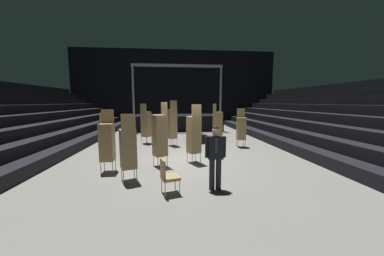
{
  "coord_description": "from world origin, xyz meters",
  "views": [
    {
      "loc": [
        -0.52,
        -8.23,
        2.39
      ],
      "look_at": [
        0.26,
        -0.38,
        1.4
      ],
      "focal_mm": 19.4,
      "sensor_mm": 36.0,
      "label": 1
    }
  ],
  "objects": [
    {
      "name": "chair_stack_aisle_left",
      "position": [
        -1.99,
        3.85,
        1.15
      ],
      "size": [
        0.61,
        0.61,
        2.31
      ],
      "rotation": [
        0.0,
        0.0,
        5.68
      ],
      "color": "#B2B5BA",
      "rests_on": "ground_plane"
    },
    {
      "name": "man_with_tie",
      "position": [
        0.65,
        -2.88,
        1.01
      ],
      "size": [
        0.57,
        0.24,
        1.77
      ],
      "rotation": [
        0.0,
        0.0,
        3.11
      ],
      "color": "black",
      "rests_on": "ground_plane"
    },
    {
      "name": "chair_stack_front_right",
      "position": [
        0.34,
        -0.27,
        1.15
      ],
      "size": [
        0.59,
        0.59,
        2.31
      ],
      "rotation": [
        0.0,
        0.0,
        0.45
      ],
      "color": "#B2B5BA",
      "rests_on": "ground_plane"
    },
    {
      "name": "equipment_road_case",
      "position": [
        1.0,
        3.52,
        0.25
      ],
      "size": [
        1.07,
        0.93,
        0.5
      ],
      "primitive_type": "cube",
      "rotation": [
        0.0,
        0.0,
        0.44
      ],
      "color": "black",
      "rests_on": "ground_plane"
    },
    {
      "name": "loose_chair_near_man",
      "position": [
        -0.64,
        -3.04,
        0.53
      ],
      "size": [
        0.54,
        0.54,
        0.95
      ],
      "rotation": [
        0.0,
        0.0,
        4.99
      ],
      "color": "#B2B5BA",
      "rests_on": "ground_plane"
    },
    {
      "name": "chair_stack_rear_left",
      "position": [
        3.16,
        2.37,
        1.03
      ],
      "size": [
        0.49,
        0.49,
        2.05
      ],
      "rotation": [
        0.0,
        0.0,
        3.02
      ],
      "color": "#B2B5BA",
      "rests_on": "ground_plane"
    },
    {
      "name": "chair_stack_mid_centre",
      "position": [
        2.07,
        3.22,
        1.15
      ],
      "size": [
        0.5,
        0.5,
        2.31
      ],
      "rotation": [
        0.0,
        0.0,
        4.86
      ],
      "color": "#B2B5BA",
      "rests_on": "ground_plane"
    },
    {
      "name": "chair_stack_mid_left",
      "position": [
        -2.7,
        -1.07,
        1.07
      ],
      "size": [
        0.44,
        0.44,
        2.14
      ],
      "rotation": [
        0.0,
        0.0,
        3.15
      ],
      "color": "#B2B5BA",
      "rests_on": "ground_plane"
    },
    {
      "name": "ground_plane",
      "position": [
        0.0,
        0.0,
        -0.05
      ],
      "size": [
        22.0,
        30.0,
        0.1
      ],
      "primitive_type": "cube",
      "color": "slate"
    },
    {
      "name": "stage_riser",
      "position": [
        0.0,
        9.95,
        0.69
      ],
      "size": [
        7.43,
        3.55,
        5.32
      ],
      "color": "black",
      "rests_on": "ground_plane"
    },
    {
      "name": "bleacher_bank_right",
      "position": [
        8.0,
        1.0,
        1.8
      ],
      "size": [
        6.0,
        24.0,
        3.6
      ],
      "rotation": [
        0.0,
        0.0,
        -1.57
      ],
      "color": "black",
      "rests_on": "ground_plane"
    },
    {
      "name": "chair_stack_rear_centre",
      "position": [
        -1.83,
        -1.99,
        1.03
      ],
      "size": [
        0.57,
        0.57,
        2.05
      ],
      "rotation": [
        0.0,
        0.0,
        0.37
      ],
      "color": "#B2B5BA",
      "rests_on": "ground_plane"
    },
    {
      "name": "arena_end_wall",
      "position": [
        0.0,
        15.0,
        4.0
      ],
      "size": [
        22.0,
        0.3,
        8.0
      ],
      "primitive_type": "cube",
      "color": "black",
      "rests_on": "ground_plane"
    },
    {
      "name": "chair_stack_front_left",
      "position": [
        -0.95,
        -0.6,
        1.19
      ],
      "size": [
        0.6,
        0.6,
        2.39
      ],
      "rotation": [
        0.0,
        0.0,
        2.08
      ],
      "color": "#B2B5BA",
      "rests_on": "ground_plane"
    },
    {
      "name": "chair_stack_rear_right",
      "position": [
        -0.51,
        3.09,
        1.24
      ],
      "size": [
        0.6,
        0.6,
        2.48
      ],
      "rotation": [
        0.0,
        0.0,
        0.54
      ],
      "color": "#B2B5BA",
      "rests_on": "ground_plane"
    },
    {
      "name": "chair_stack_mid_right",
      "position": [
        -3.69,
        2.07,
        0.94
      ],
      "size": [
        0.62,
        0.62,
        1.88
      ],
      "rotation": [
        0.0,
        0.0,
        3.82
      ],
      "color": "#B2B5BA",
      "rests_on": "ground_plane"
    }
  ]
}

